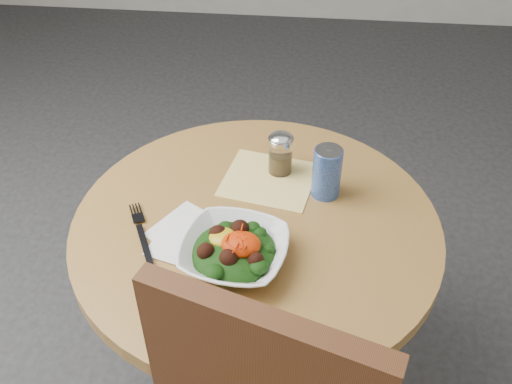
# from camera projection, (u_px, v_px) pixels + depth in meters

# --- Properties ---
(table) EXTENTS (0.90, 0.90, 0.75)m
(table) POSITION_uv_depth(u_px,v_px,m) (256.00, 275.00, 1.52)
(table) COLOR black
(table) RESTS_ON ground
(cloth_napkin) EXTENTS (0.27, 0.25, 0.00)m
(cloth_napkin) POSITION_uv_depth(u_px,v_px,m) (269.00, 179.00, 1.51)
(cloth_napkin) COLOR #DEAC0B
(cloth_napkin) RESTS_ON table
(paper_napkins) EXTENTS (0.21, 0.24, 0.00)m
(paper_napkins) POSITION_uv_depth(u_px,v_px,m) (188.00, 236.00, 1.35)
(paper_napkins) COLOR white
(paper_napkins) RESTS_ON table
(salad_bowl) EXTENTS (0.27, 0.27, 0.09)m
(salad_bowl) POSITION_uv_depth(u_px,v_px,m) (234.00, 251.00, 1.27)
(salad_bowl) COLOR white
(salad_bowl) RESTS_ON table
(fork) EXTENTS (0.11, 0.21, 0.00)m
(fork) POSITION_uv_depth(u_px,v_px,m) (141.00, 231.00, 1.35)
(fork) COLOR black
(fork) RESTS_ON table
(spice_shaker) EXTENTS (0.07, 0.07, 0.12)m
(spice_shaker) POSITION_uv_depth(u_px,v_px,m) (280.00, 154.00, 1.50)
(spice_shaker) COLOR silver
(spice_shaker) RESTS_ON table
(beverage_can) EXTENTS (0.07, 0.07, 0.14)m
(beverage_can) POSITION_uv_depth(u_px,v_px,m) (327.00, 172.00, 1.43)
(beverage_can) COLOR #0D2194
(beverage_can) RESTS_ON table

